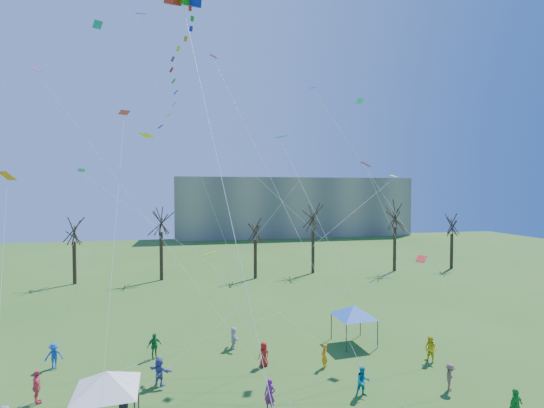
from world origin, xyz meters
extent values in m
cube|color=gray|center=(22.00, 82.00, 7.50)|extent=(60.00, 14.00, 15.00)
cylinder|color=black|center=(-18.27, 36.78, 2.67)|extent=(0.44, 0.44, 5.34)
cylinder|color=black|center=(-7.79, 36.79, 3.15)|extent=(0.44, 0.44, 6.30)
cylinder|color=black|center=(4.41, 35.23, 2.56)|extent=(0.44, 0.44, 5.12)
cylinder|color=black|center=(12.96, 36.87, 3.20)|extent=(0.44, 0.44, 6.40)
cylinder|color=black|center=(24.94, 35.60, 3.22)|extent=(0.44, 0.44, 6.43)
cylinder|color=black|center=(34.36, 35.66, 2.61)|extent=(0.44, 0.44, 5.22)
cylinder|color=white|center=(-2.33, 4.05, 12.75)|extent=(0.02, 0.02, 25.12)
cylinder|color=#3F3F44|center=(-9.12, 5.90, 1.08)|extent=(0.08, 0.08, 2.17)
cylinder|color=#3F3F44|center=(-6.45, 6.10, 1.08)|extent=(0.08, 0.08, 2.17)
pyramid|color=white|center=(-7.69, 4.67, 2.63)|extent=(4.12, 4.12, 0.93)
cylinder|color=#3F3F44|center=(7.20, 11.07, 1.03)|extent=(0.07, 0.07, 2.06)
cylinder|color=#3F3F44|center=(9.74, 11.26, 1.03)|extent=(0.07, 0.07, 2.06)
cylinder|color=#3F3F44|center=(7.00, 13.62, 1.03)|extent=(0.07, 0.07, 2.06)
cylinder|color=#3F3F44|center=(9.55, 13.81, 1.03)|extent=(0.07, 0.07, 2.06)
pyramid|color=blue|center=(8.37, 12.44, 2.51)|extent=(3.92, 3.92, 0.88)
imported|color=green|center=(12.19, 1.45, 0.89)|extent=(1.12, 0.71, 1.77)
imported|color=#822077|center=(0.34, 5.04, 0.85)|extent=(0.74, 0.69, 1.69)
imported|color=#0B81A4|center=(5.81, 5.38, 0.84)|extent=(0.86, 0.69, 1.68)
imported|color=brown|center=(11.09, 4.92, 0.78)|extent=(1.12, 1.13, 1.56)
imported|color=#F55162|center=(-12.06, 8.30, 0.91)|extent=(0.90, 1.16, 1.83)
imported|color=#4E52AB|center=(-5.65, 8.93, 0.84)|extent=(1.59, 1.24, 1.68)
imported|color=#B31716|center=(0.95, 10.14, 0.80)|extent=(0.92, 0.77, 1.60)
imported|color=orange|center=(4.81, 9.10, 0.79)|extent=(0.67, 0.68, 1.59)
imported|color=yellow|center=(12.18, 8.39, 0.89)|extent=(0.97, 1.07, 1.78)
imported|color=blue|center=(-12.64, 12.60, 0.84)|extent=(1.16, 0.77, 1.68)
imported|color=#1A7934|center=(-6.33, 12.84, 0.88)|extent=(1.10, 0.92, 1.76)
imported|color=silver|center=(-0.73, 13.38, 0.80)|extent=(0.70, 1.54, 1.60)
cube|color=orange|center=(-12.55, 6.62, 12.43)|extent=(0.75, 0.79, 0.42)
cylinder|color=white|center=(-11.86, 4.13, 6.86)|extent=(0.01, 0.01, 11.91)
cube|color=#EA2749|center=(-7.99, 12.14, 16.82)|extent=(0.86, 0.95, 0.17)
cylinder|color=white|center=(-7.55, 6.17, 9.06)|extent=(0.01, 0.01, 19.28)
cube|color=yellow|center=(-2.84, 4.22, 8.63)|extent=(0.66, 0.56, 0.23)
cylinder|color=white|center=(-0.94, 2.86, 4.96)|extent=(0.01, 0.01, 8.35)
cube|color=#1BC7D0|center=(2.57, 12.26, 15.55)|extent=(0.86, 0.71, 0.19)
cylinder|color=white|center=(4.21, 6.38, 8.43)|extent=(0.01, 0.01, 18.46)
cube|color=#2628DC|center=(6.38, 16.51, 20.40)|extent=(0.75, 0.77, 0.26)
cylinder|color=white|center=(9.29, 8.98, 10.85)|extent=(0.01, 0.01, 24.71)
cube|color=red|center=(10.24, 6.64, 7.48)|extent=(0.86, 0.84, 0.34)
cylinder|color=white|center=(-0.98, 5.77, 4.39)|extent=(0.01, 0.01, 23.22)
cube|color=#C5EB37|center=(12.05, 13.32, 12.87)|extent=(0.70, 0.76, 0.21)
cylinder|color=white|center=(2.58, 8.88, 7.08)|extent=(0.01, 0.01, 23.72)
cube|color=purple|center=(-15.55, 18.69, 21.18)|extent=(0.75, 0.73, 0.37)
cylinder|color=white|center=(-7.61, 11.87, 11.24)|extent=(0.01, 0.01, 28.60)
cube|color=#F3320C|center=(-1.83, 18.87, 23.21)|extent=(0.66, 0.60, 0.31)
cylinder|color=white|center=(1.99, 12.13, 12.26)|extent=(0.01, 0.01, 26.52)
cube|color=#E9267B|center=(7.67, 9.18, 13.45)|extent=(0.75, 0.67, 0.35)
cylinder|color=white|center=(9.38, 7.05, 7.38)|extent=(0.01, 0.01, 12.96)
cube|color=yellow|center=(-6.34, 9.98, 15.07)|extent=(0.86, 0.95, 0.18)
cylinder|color=white|center=(-9.20, 9.14, 8.19)|extent=(0.01, 0.01, 14.64)
cube|color=#1BD0AE|center=(10.21, 15.72, 19.27)|extent=(0.52, 0.60, 0.35)
cylinder|color=white|center=(2.28, 12.33, 10.29)|extent=(0.01, 0.01, 24.63)
cube|color=blue|center=(-6.26, 7.41, 21.24)|extent=(0.52, 0.62, 0.33)
cylinder|color=white|center=(-2.66, 8.78, 11.27)|extent=(0.01, 0.01, 21.01)
cube|color=#169BAB|center=(-12.03, 17.26, 13.27)|extent=(0.64, 0.75, 0.22)
cylinder|color=white|center=(-3.61, 13.18, 7.29)|extent=(0.01, 0.01, 22.00)
cube|color=#167AA8|center=(-9.13, 10.40, 21.66)|extent=(0.69, 0.73, 0.32)
cylinder|color=white|center=(1.52, 9.39, 11.48)|extent=(0.01, 0.01, 29.27)
camera|label=1|loc=(-3.53, -14.29, 11.69)|focal=25.00mm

